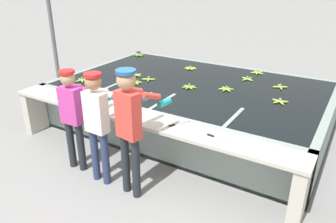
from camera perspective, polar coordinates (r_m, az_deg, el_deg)
The scene contains 22 objects.
ground_plane at distance 5.11m, azimuth -6.72°, elevation -10.37°, with size 80.00×80.00×0.00m, color gray.
wash_tank at distance 6.45m, azimuth 4.23°, elevation 1.35°, with size 4.95×3.21×0.84m.
work_ledge at distance 4.96m, azimuth -5.46°, elevation -3.29°, with size 4.95×0.45×0.84m.
worker_0 at distance 4.96m, azimuth -16.14°, elevation 0.05°, with size 0.43×0.72×1.56m.
worker_1 at distance 4.53m, azimuth -12.04°, elevation -1.15°, with size 0.42×0.72×1.63m.
worker_2 at distance 4.14m, azimuth -6.60°, elevation -1.70°, with size 0.48×0.75×1.76m.
banana_bunch_floating_0 at distance 7.16m, azimuth 15.28°, elevation 6.55°, with size 0.27×0.27×0.08m.
banana_bunch_floating_1 at distance 6.05m, azimuth 3.73°, elevation 4.29°, with size 0.28×0.27×0.08m.
banana_bunch_floating_2 at distance 5.67m, azimuth 18.88°, elevation 1.68°, with size 0.28×0.27×0.08m.
banana_bunch_floating_3 at distance 6.63m, azimuth -14.69°, elevation 5.30°, with size 0.27×0.27×0.08m.
banana_bunch_floating_4 at distance 6.49m, azimuth -3.40°, elevation 5.63°, with size 0.26×0.26×0.08m.
banana_bunch_floating_5 at distance 6.68m, azimuth 13.65°, elevation 5.54°, with size 0.27×0.27×0.08m.
banana_bunch_floating_6 at distance 6.02m, azimuth 10.09°, elevation 3.87°, with size 0.27×0.28×0.08m.
banana_bunch_floating_7 at distance 8.43m, azimuth -5.05°, elevation 9.77°, with size 0.27×0.28×0.08m.
banana_bunch_floating_8 at distance 7.25m, azimuth 3.93°, elevation 7.52°, with size 0.28×0.28×0.08m.
banana_bunch_floating_9 at distance 6.32m, azimuth -5.79°, elevation 5.06°, with size 0.27×0.28×0.08m.
banana_bunch_floating_10 at distance 6.38m, azimuth 18.94°, elevation 4.08°, with size 0.27×0.27×0.08m.
banana_bunch_floating_11 at distance 6.78m, azimuth -5.70°, elevation 6.35°, with size 0.28×0.26×0.08m.
banana_bunch_ledge_0 at distance 5.46m, azimuth -13.31°, elevation 1.56°, with size 0.28×0.28×0.08m.
knife_0 at distance 4.59m, azimuth 1.44°, elevation -2.20°, with size 0.18×0.33×0.02m.
knife_1 at distance 4.29m, azimuth 8.22°, elevation -4.41°, with size 0.35×0.08×0.02m.
support_post_left at distance 7.99m, azimuth -19.54°, elevation 13.28°, with size 0.09×0.09×3.20m.
Camera 1 is at (2.69, -3.29, 2.83)m, focal length 35.00 mm.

